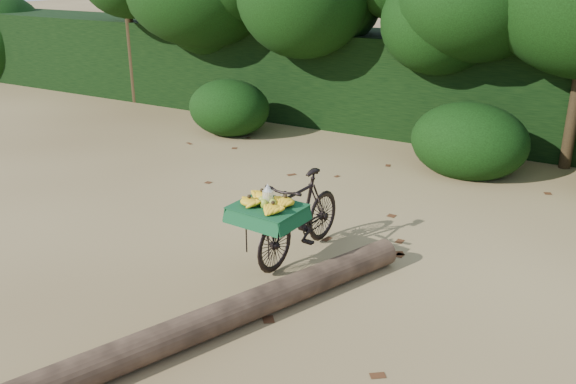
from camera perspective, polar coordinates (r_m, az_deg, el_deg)
The scene contains 7 objects.
ground at distance 6.82m, azimuth -5.71°, elevation -6.29°, with size 80.00×80.00×0.00m, color tan.
vendor_bicycle at distance 6.68m, azimuth 1.03°, elevation -2.21°, with size 0.72×1.70×0.95m.
fallen_log at distance 5.61m, azimuth -4.92°, elevation -11.07°, with size 0.28×0.28×3.92m, color brown.
hedge_backdrop at distance 11.96m, azimuth 12.20°, elevation 9.81°, with size 26.00×1.80×1.80m, color black.
tree_row at distance 11.28m, azimuth 8.05°, elevation 15.08°, with size 14.50×2.00×4.00m, color black, non-canonical shape.
bush_clumps at distance 10.05m, azimuth 11.04°, elevation 5.20°, with size 8.80×1.70×0.90m, color black, non-canonical shape.
leaf_litter at distance 7.30m, azimuth -2.74°, elevation -4.26°, with size 7.00×7.30×0.01m, color #492713, non-canonical shape.
Camera 1 is at (3.62, -4.88, 3.11)m, focal length 38.00 mm.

